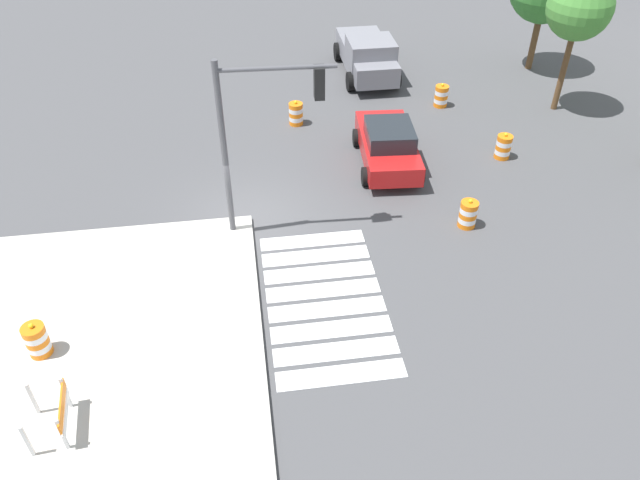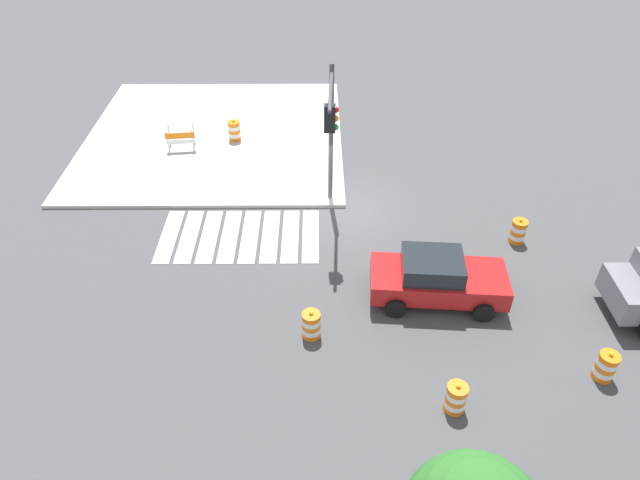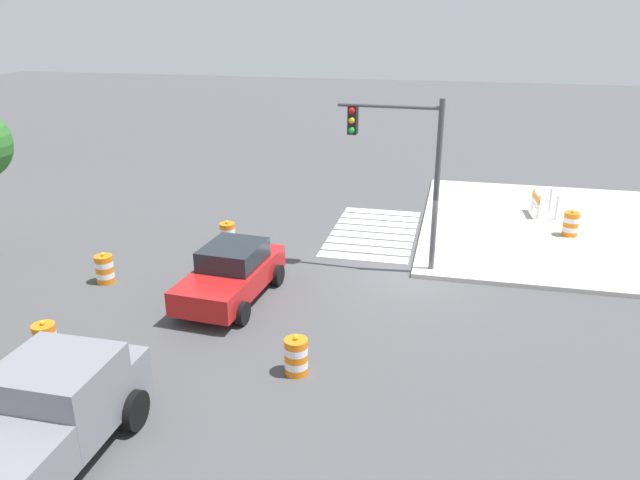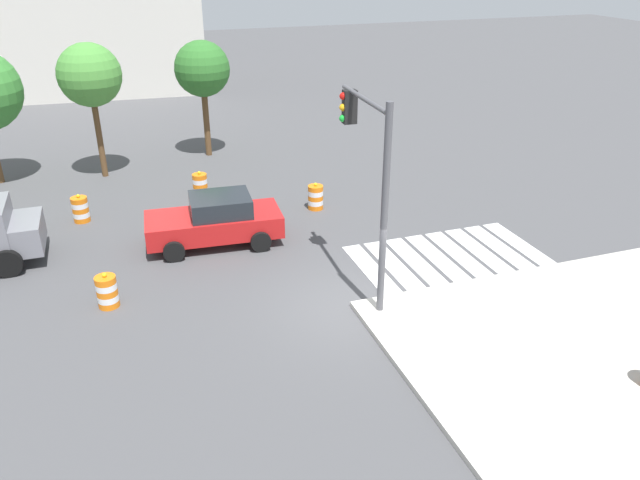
# 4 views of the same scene
# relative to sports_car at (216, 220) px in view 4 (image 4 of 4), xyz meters

# --- Properties ---
(ground_plane) EXTENTS (120.00, 120.00, 0.00)m
(ground_plane) POSITION_rel_sports_car_xyz_m (2.67, -5.09, -0.81)
(ground_plane) COLOR #474749
(crosswalk_stripes) EXTENTS (5.85, 3.20, 0.02)m
(crosswalk_stripes) POSITION_rel_sports_car_xyz_m (6.67, -3.29, -0.80)
(crosswalk_stripes) COLOR silver
(crosswalk_stripes) RESTS_ON ground
(sports_car) EXTENTS (4.43, 2.38, 1.63)m
(sports_car) POSITION_rel_sports_car_xyz_m (0.00, 0.00, 0.00)
(sports_car) COLOR red
(sports_car) RESTS_ON ground
(traffic_barrel_near_corner) EXTENTS (0.56, 0.56, 1.02)m
(traffic_barrel_near_corner) POSITION_rel_sports_car_xyz_m (3.98, 1.67, -0.36)
(traffic_barrel_near_corner) COLOR orange
(traffic_barrel_near_corner) RESTS_ON ground
(traffic_barrel_crosswalk_end) EXTENTS (0.56, 0.56, 1.02)m
(traffic_barrel_crosswalk_end) POSITION_rel_sports_car_xyz_m (-3.49, -2.92, -0.36)
(traffic_barrel_crosswalk_end) COLOR orange
(traffic_barrel_crosswalk_end) RESTS_ON ground
(traffic_barrel_median_near) EXTENTS (0.56, 0.56, 1.02)m
(traffic_barrel_median_near) POSITION_rel_sports_car_xyz_m (0.17, 4.33, -0.36)
(traffic_barrel_median_near) COLOR orange
(traffic_barrel_median_near) RESTS_ON ground
(traffic_barrel_median_far) EXTENTS (0.56, 0.56, 1.02)m
(traffic_barrel_median_far) POSITION_rel_sports_car_xyz_m (-4.18, 3.30, -0.36)
(traffic_barrel_median_far) COLOR orange
(traffic_barrel_median_far) RESTS_ON ground
(traffic_light_pole) EXTENTS (0.48, 3.29, 5.50)m
(traffic_light_pole) POSITION_rel_sports_car_xyz_m (3.30, -4.55, 3.10)
(traffic_light_pole) COLOR #4C4C51
(traffic_light_pole) RESTS_ON sidewalk_corner
(street_tree_streetside_near) EXTENTS (2.43, 2.43, 5.14)m
(street_tree_streetside_near) POSITION_rel_sports_car_xyz_m (1.38, 9.40, 3.07)
(street_tree_streetside_near) COLOR brown
(street_tree_streetside_near) RESTS_ON ground
(street_tree_streetside_far) EXTENTS (2.49, 2.49, 5.44)m
(street_tree_streetside_far) POSITION_rel_sports_car_xyz_m (-3.27, 7.97, 3.35)
(street_tree_streetside_far) COLOR brown
(street_tree_streetside_far) RESTS_ON ground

